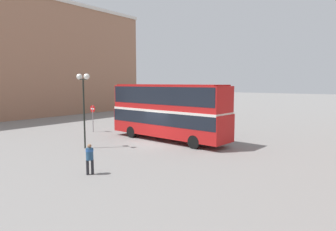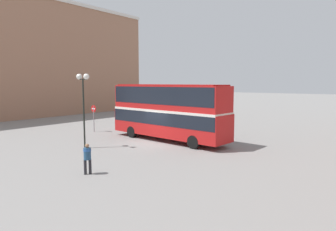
{
  "view_description": "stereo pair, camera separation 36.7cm",
  "coord_description": "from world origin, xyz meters",
  "px_view_note": "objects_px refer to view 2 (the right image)",
  "views": [
    {
      "loc": [
        15.14,
        -17.72,
        4.83
      ],
      "look_at": [
        0.27,
        1.96,
        2.1
      ],
      "focal_mm": 32.0,
      "sensor_mm": 36.0,
      "label": 1
    },
    {
      "loc": [
        15.43,
        -17.5,
        4.83
      ],
      "look_at": [
        0.27,
        1.96,
        2.1
      ],
      "focal_mm": 32.0,
      "sensor_mm": 36.0,
      "label": 2
    }
  ],
  "objects_px": {
    "street_lamp_twin_globe": "(83,89)",
    "parked_car_kerb_near": "(164,115)",
    "double_decker_bus": "(168,109)",
    "no_entry_sign": "(94,114)",
    "pedestrian_foreground": "(87,156)"
  },
  "relations": [
    {
      "from": "double_decker_bus",
      "to": "parked_car_kerb_near",
      "type": "bearing_deg",
      "value": 134.01
    },
    {
      "from": "street_lamp_twin_globe",
      "to": "no_entry_sign",
      "type": "bearing_deg",
      "value": 136.57
    },
    {
      "from": "double_decker_bus",
      "to": "no_entry_sign",
      "type": "xyz_separation_m",
      "value": [
        -8.47,
        -0.97,
        -0.87
      ]
    },
    {
      "from": "street_lamp_twin_globe",
      "to": "no_entry_sign",
      "type": "distance_m",
      "value": 7.86
    },
    {
      "from": "double_decker_bus",
      "to": "no_entry_sign",
      "type": "relative_size",
      "value": 4.23
    },
    {
      "from": "double_decker_bus",
      "to": "street_lamp_twin_globe",
      "type": "bearing_deg",
      "value": -112.74
    },
    {
      "from": "double_decker_bus",
      "to": "no_entry_sign",
      "type": "height_order",
      "value": "double_decker_bus"
    },
    {
      "from": "parked_car_kerb_near",
      "to": "street_lamp_twin_globe",
      "type": "xyz_separation_m",
      "value": [
        5.1,
        -15.84,
        3.57
      ]
    },
    {
      "from": "street_lamp_twin_globe",
      "to": "no_entry_sign",
      "type": "xyz_separation_m",
      "value": [
        -5.4,
        5.11,
        -2.56
      ]
    },
    {
      "from": "pedestrian_foreground",
      "to": "street_lamp_twin_globe",
      "type": "relative_size",
      "value": 0.3
    },
    {
      "from": "no_entry_sign",
      "to": "double_decker_bus",
      "type": "bearing_deg",
      "value": 6.55
    },
    {
      "from": "parked_car_kerb_near",
      "to": "street_lamp_twin_globe",
      "type": "bearing_deg",
      "value": -59.2
    },
    {
      "from": "pedestrian_foreground",
      "to": "parked_car_kerb_near",
      "type": "distance_m",
      "value": 22.32
    },
    {
      "from": "street_lamp_twin_globe",
      "to": "parked_car_kerb_near",
      "type": "bearing_deg",
      "value": 107.83
    },
    {
      "from": "double_decker_bus",
      "to": "street_lamp_twin_globe",
      "type": "xyz_separation_m",
      "value": [
        -3.07,
        -6.08,
        1.69
      ]
    }
  ]
}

